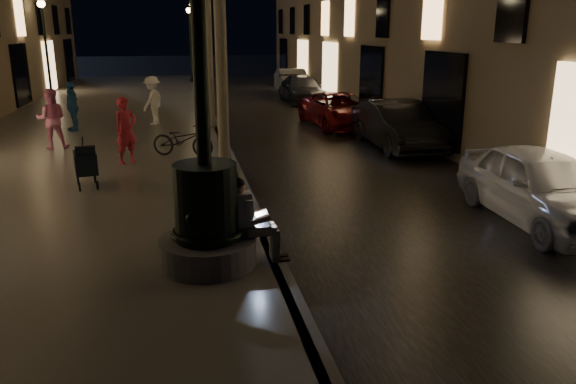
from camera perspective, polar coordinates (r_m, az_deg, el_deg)
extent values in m
plane|color=black|center=(20.97, -7.39, 6.49)|extent=(120.00, 120.00, 0.00)
cube|color=black|center=(21.37, 0.71, 6.83)|extent=(6.00, 45.00, 0.02)
cube|color=slate|center=(21.08, -18.37, 6.13)|extent=(8.00, 45.00, 0.20)
cube|color=#59595B|center=(20.95, -7.40, 6.76)|extent=(0.25, 45.00, 0.20)
cylinder|color=#59595B|center=(8.24, -8.12, -5.98)|extent=(1.40, 1.40, 0.40)
cylinder|color=black|center=(7.99, -8.33, -0.99)|extent=(0.90, 0.90, 1.10)
torus|color=black|center=(8.14, -8.20, -4.02)|extent=(1.04, 1.04, 0.10)
torus|color=black|center=(7.88, -8.45, 1.78)|extent=(0.89, 0.89, 0.09)
cylinder|color=black|center=(7.64, -9.00, 14.59)|extent=(0.20, 0.20, 3.20)
cube|color=tan|center=(8.18, -4.34, -3.90)|extent=(0.33, 0.22, 0.17)
cube|color=white|center=(8.07, -4.78, -1.82)|extent=(0.42, 0.24, 0.53)
sphere|color=tan|center=(7.97, -5.04, 0.52)|extent=(0.20, 0.20, 0.20)
sphere|color=black|center=(7.96, -5.11, 0.77)|extent=(0.20, 0.20, 0.20)
cube|color=tan|center=(8.13, -2.71, -4.01)|extent=(0.43, 0.12, 0.13)
cube|color=tan|center=(8.29, -2.88, -3.61)|extent=(0.43, 0.12, 0.13)
cube|color=tan|center=(8.25, -1.27, -5.49)|extent=(0.12, 0.11, 0.48)
cube|color=tan|center=(8.40, -1.47, -5.08)|extent=(0.12, 0.11, 0.48)
cube|color=black|center=(8.35, -0.63, -6.90)|extent=(0.24, 0.09, 0.03)
cube|color=black|center=(8.50, -0.84, -6.47)|extent=(0.24, 0.09, 0.03)
cube|color=black|center=(8.19, -2.67, -3.31)|extent=(0.22, 0.31, 0.02)
cube|color=black|center=(8.13, -3.72, -2.69)|extent=(0.08, 0.31, 0.20)
cube|color=#B2E3FF|center=(8.13, -3.62, -2.69)|extent=(0.06, 0.28, 0.17)
cylinder|color=#6B604C|center=(13.70, -6.78, 12.79)|extent=(0.28, 0.28, 5.00)
cylinder|color=#6B604C|center=(19.68, -8.07, 13.89)|extent=(0.28, 0.28, 5.10)
cylinder|color=#6B604C|center=(25.67, -9.10, 14.13)|extent=(0.28, 0.28, 4.90)
cylinder|color=#6B604C|center=(31.66, -9.42, 14.74)|extent=(0.28, 0.28, 5.20)
cylinder|color=black|center=(14.04, -6.66, 2.96)|extent=(0.28, 0.28, 0.20)
cylinder|color=black|center=(13.72, -6.95, 11.53)|extent=(0.12, 0.12, 4.40)
cylinder|color=black|center=(21.89, -8.39, 7.65)|extent=(0.28, 0.28, 0.20)
cylinder|color=black|center=(21.69, -8.62, 13.14)|extent=(0.12, 0.12, 4.40)
cylinder|color=black|center=(29.82, -9.22, 9.85)|extent=(0.28, 0.28, 0.20)
cylinder|color=black|center=(29.67, -9.41, 13.89)|extent=(0.12, 0.12, 4.40)
sphere|color=#FFD88C|center=(29.68, -9.61, 18.23)|extent=(0.36, 0.36, 0.36)
cone|color=black|center=(29.69, -9.64, 18.71)|extent=(0.30, 0.30, 0.22)
cylinder|color=black|center=(37.78, -9.70, 11.13)|extent=(0.28, 0.28, 0.20)
cylinder|color=black|center=(37.67, -9.86, 14.31)|extent=(0.12, 0.12, 4.40)
sphere|color=#FFD88C|center=(37.67, -10.03, 17.73)|extent=(0.36, 0.36, 0.36)
cone|color=black|center=(37.68, -10.05, 18.11)|extent=(0.30, 0.30, 0.22)
cylinder|color=black|center=(30.42, -22.86, 8.93)|extent=(0.28, 0.28, 0.20)
cylinder|color=black|center=(30.27, -23.30, 12.86)|extent=(0.12, 0.12, 4.40)
sphere|color=#FFD88C|center=(30.28, -23.79, 17.10)|extent=(0.36, 0.36, 0.36)
cube|color=black|center=(12.78, -19.88, 2.82)|extent=(0.59, 0.82, 0.45)
cube|color=black|center=(12.38, -19.91, 3.82)|extent=(0.42, 0.25, 0.29)
cylinder|color=black|center=(12.59, -20.41, 0.49)|extent=(0.08, 0.20, 0.20)
cylinder|color=black|center=(12.61, -18.80, 0.66)|extent=(0.08, 0.20, 0.20)
cylinder|color=black|center=(13.17, -20.55, 1.13)|extent=(0.08, 0.20, 0.20)
cylinder|color=black|center=(13.18, -19.01, 1.29)|extent=(0.08, 0.20, 0.20)
cylinder|color=black|center=(13.09, -20.16, 4.87)|extent=(0.12, 0.44, 0.27)
imported|color=#9A9BA1|center=(11.37, 24.33, 0.56)|extent=(1.84, 4.20, 1.41)
imported|color=black|center=(17.30, 10.98, 6.69)|extent=(1.53, 4.36, 1.44)
imported|color=maroon|center=(21.01, 5.25, 8.29)|extent=(2.39, 4.62, 1.24)
imported|color=#29292D|center=(28.15, 1.40, 10.37)|extent=(1.79, 4.36, 1.26)
imported|color=#A09F9B|center=(31.81, 0.42, 11.15)|extent=(1.58, 4.21, 1.38)
imported|color=red|center=(14.81, -16.14, 6.04)|extent=(0.73, 0.69, 1.68)
imported|color=pink|center=(17.36, -22.90, 6.86)|extent=(0.88, 0.72, 1.70)
imported|color=white|center=(20.83, -13.59, 9.04)|extent=(1.06, 1.27, 1.71)
imported|color=#26598E|center=(20.26, -21.08, 8.13)|extent=(0.78, 1.04, 1.64)
imported|color=black|center=(15.31, -10.65, 5.23)|extent=(1.80, 1.23, 0.90)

